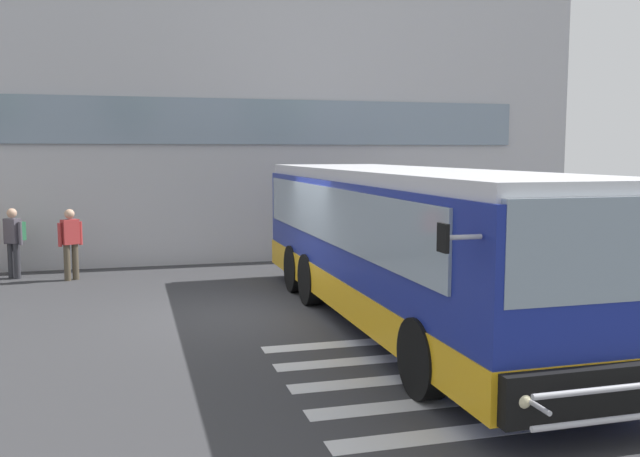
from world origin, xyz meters
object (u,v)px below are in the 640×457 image
Objects in this scene: passenger_at_curb_edge at (70,241)px; bus_main_foreground at (407,249)px; safety_bollard_yellow at (303,257)px; passenger_by_doorway at (14,238)px.

bus_main_foreground is at bearing -45.22° from passenger_at_curb_edge.
bus_main_foreground is 5.25m from safety_bollard_yellow.
passenger_by_doorway and passenger_at_curb_edge have the same top height.
bus_main_foreground is at bearing -83.67° from safety_bollard_yellow.
passenger_by_doorway is at bearing 137.70° from bus_main_foreground.
passenger_by_doorway reaches higher than safety_bollard_yellow.
safety_bollard_yellow is at bearing -9.09° from passenger_at_curb_edge.
passenger_at_curb_edge is at bearing -24.98° from passenger_by_doorway.
safety_bollard_yellow is at bearing 96.33° from bus_main_foreground.
passenger_by_doorway is 1.45m from passenger_at_curb_edge.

